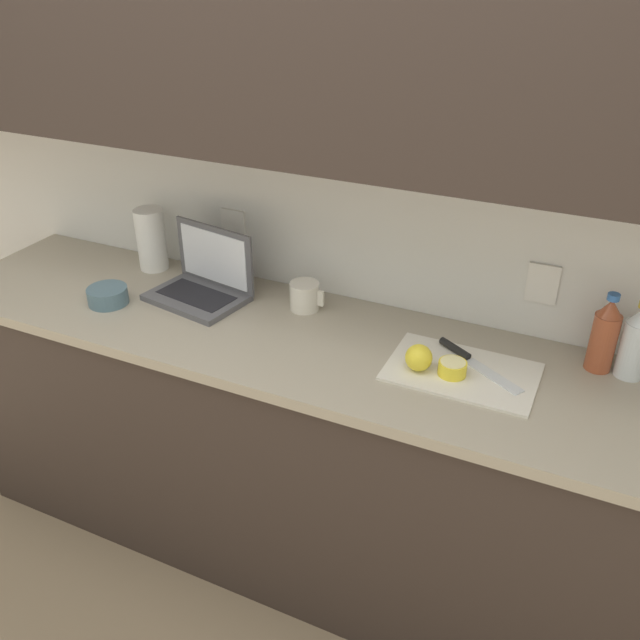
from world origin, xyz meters
The scene contains 13 objects.
ground_plane centered at (0.00, 0.00, 0.00)m, with size 12.00×12.00×0.00m, color #847056.
wall_back centered at (0.00, 0.22, 1.56)m, with size 5.20×0.38×2.60m.
counter_unit centered at (-0.02, 0.00, 0.46)m, with size 2.42×0.59×0.91m.
laptop centered at (-0.36, 0.10, 0.97)m, with size 0.35×0.26×0.23m.
cutting_board centered at (0.54, 0.01, 0.92)m, with size 0.41×0.26×0.01m, color silver.
knife centered at (0.54, 0.08, 0.93)m, with size 0.27×0.18×0.02m.
lemon_half_cut centered at (0.52, -0.02, 0.94)m, with size 0.08×0.08×0.04m.
lemon_whole_beside centered at (0.43, -0.03, 0.96)m, with size 0.08×0.08×0.08m.
bottle_green_soda centered at (0.88, 0.20, 1.02)m, with size 0.07×0.07×0.23m.
bottle_oil_tall centered at (0.96, 0.20, 1.02)m, with size 0.08×0.08×0.23m.
measuring_cup centered at (-0.01, 0.16, 0.96)m, with size 0.12×0.10×0.09m.
bowl_white centered at (-0.61, -0.08, 0.94)m, with size 0.13×0.13×0.06m.
paper_towel_roll centered at (-0.64, 0.21, 1.02)m, with size 0.10×0.10×0.22m.
Camera 1 is at (0.85, -1.56, 1.97)m, focal length 38.00 mm.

